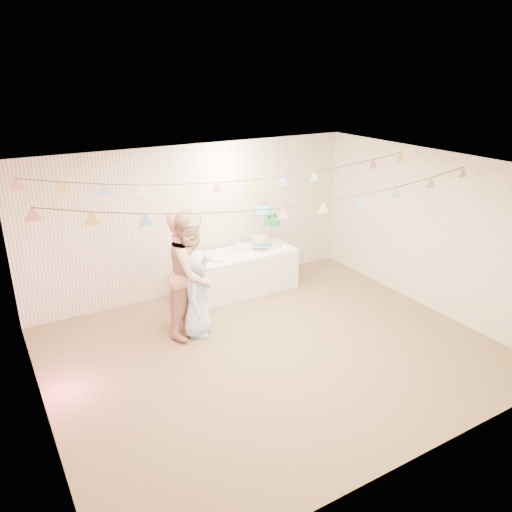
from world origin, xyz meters
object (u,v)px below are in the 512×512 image
person_adult_a (184,270)px  person_adult_b (193,273)px  table (241,272)px  person_child (197,293)px  cake_stand (266,225)px

person_adult_a → person_adult_b: bearing=-148.7°
table → person_child: 1.67m
person_adult_a → cake_stand: bearing=-47.8°
person_adult_a → person_adult_b: 0.24m
table → cake_stand: cake_stand is taller
person_adult_b → person_child: person_adult_b is taller
cake_stand → person_adult_b: person_adult_b is taller
table → cake_stand: 0.95m
table → person_child: size_ratio=1.46×
table → person_adult_a: (-1.34, -0.67, 0.57)m
table → person_adult_a: bearing=-153.4°
cake_stand → person_adult_a: (-1.89, -0.72, -0.21)m
person_adult_a → person_child: (0.04, -0.34, -0.26)m
person_child → cake_stand: bearing=-26.5°
table → person_adult_b: person_adult_b is taller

